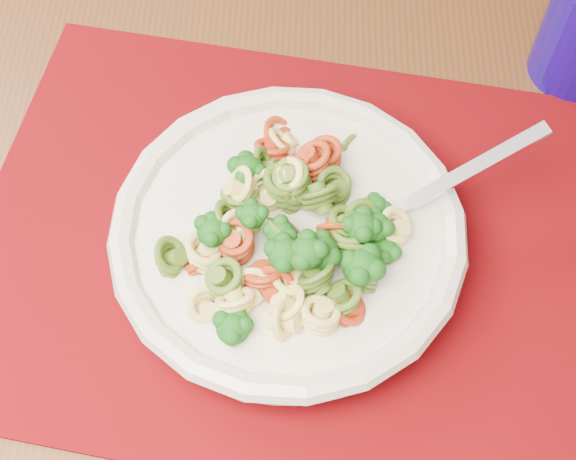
# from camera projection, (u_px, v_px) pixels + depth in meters

# --- Properties ---
(dining_table) EXTENTS (1.43, 1.07, 0.76)m
(dining_table) POSITION_uv_depth(u_px,v_px,m) (265.00, 223.00, 0.77)
(dining_table) COLOR #522C17
(dining_table) RESTS_ON ground
(placemat) EXTENTS (0.49, 0.39, 0.00)m
(placemat) POSITION_uv_depth(u_px,v_px,m) (283.00, 242.00, 0.63)
(placemat) COLOR #5B0305
(placemat) RESTS_ON dining_table
(pasta_bowl) EXTENTS (0.26, 0.26, 0.05)m
(pasta_bowl) POSITION_uv_depth(u_px,v_px,m) (288.00, 237.00, 0.59)
(pasta_bowl) COLOR beige
(pasta_bowl) RESTS_ON placemat
(pasta_broccoli_heap) EXTENTS (0.22, 0.22, 0.06)m
(pasta_broccoli_heap) POSITION_uv_depth(u_px,v_px,m) (288.00, 226.00, 0.58)
(pasta_broccoli_heap) COLOR #F1D777
(pasta_broccoli_heap) RESTS_ON pasta_bowl
(fork) EXTENTS (0.16, 0.13, 0.08)m
(fork) POSITION_uv_depth(u_px,v_px,m) (381.00, 219.00, 0.58)
(fork) COLOR silver
(fork) RESTS_ON pasta_bowl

